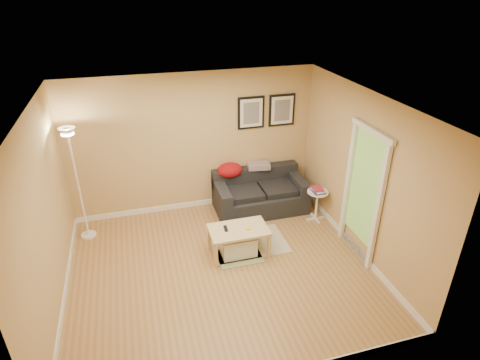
# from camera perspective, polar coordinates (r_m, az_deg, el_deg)

# --- Properties ---
(floor) EXTENTS (4.50, 4.50, 0.00)m
(floor) POSITION_cam_1_polar(r_m,az_deg,el_deg) (6.28, -2.77, -12.67)
(floor) COLOR #A47C46
(floor) RESTS_ON ground
(ceiling) EXTENTS (4.50, 4.50, 0.00)m
(ceiling) POSITION_cam_1_polar(r_m,az_deg,el_deg) (5.02, -3.44, 10.74)
(ceiling) COLOR white
(ceiling) RESTS_ON wall_back
(wall_back) EXTENTS (4.50, 0.00, 4.50)m
(wall_back) POSITION_cam_1_polar(r_m,az_deg,el_deg) (7.31, -6.66, 5.17)
(wall_back) COLOR tan
(wall_back) RESTS_ON ground
(wall_front) EXTENTS (4.50, 0.00, 4.50)m
(wall_front) POSITION_cam_1_polar(r_m,az_deg,el_deg) (3.97, 3.79, -16.05)
(wall_front) COLOR tan
(wall_front) RESTS_ON ground
(wall_left) EXTENTS (0.00, 4.00, 4.00)m
(wall_left) POSITION_cam_1_polar(r_m,az_deg,el_deg) (5.57, -26.32, -5.17)
(wall_left) COLOR tan
(wall_left) RESTS_ON ground
(wall_right) EXTENTS (0.00, 4.00, 4.00)m
(wall_right) POSITION_cam_1_polar(r_m,az_deg,el_deg) (6.35, 17.10, 0.56)
(wall_right) COLOR tan
(wall_right) RESTS_ON ground
(baseboard_back) EXTENTS (4.50, 0.02, 0.10)m
(baseboard_back) POSITION_cam_1_polar(r_m,az_deg,el_deg) (7.85, -6.16, -3.34)
(baseboard_back) COLOR white
(baseboard_back) RESTS_ON ground
(baseboard_left) EXTENTS (0.02, 4.00, 0.10)m
(baseboard_left) POSITION_cam_1_polar(r_m,az_deg,el_deg) (6.27, -23.83, -14.89)
(baseboard_left) COLOR white
(baseboard_left) RESTS_ON ground
(baseboard_right) EXTENTS (0.02, 4.00, 0.10)m
(baseboard_right) POSITION_cam_1_polar(r_m,az_deg,el_deg) (6.97, 15.64, -8.67)
(baseboard_right) COLOR white
(baseboard_right) RESTS_ON ground
(sofa) EXTENTS (1.70, 0.90, 0.75)m
(sofa) POSITION_cam_1_polar(r_m,az_deg,el_deg) (7.55, 2.94, -1.72)
(sofa) COLOR black
(sofa) RESTS_ON ground
(red_throw) EXTENTS (0.48, 0.36, 0.28)m
(red_throw) POSITION_cam_1_polar(r_m,az_deg,el_deg) (7.48, -1.48, 1.42)
(red_throw) COLOR maroon
(red_throw) RESTS_ON sofa
(plaid_throw) EXTENTS (0.45, 0.32, 0.10)m
(plaid_throw) POSITION_cam_1_polar(r_m,az_deg,el_deg) (7.64, 2.69, 2.07)
(plaid_throw) COLOR tan
(plaid_throw) RESTS_ON sofa
(framed_print_left) EXTENTS (0.50, 0.04, 0.60)m
(framed_print_left) POSITION_cam_1_polar(r_m,az_deg,el_deg) (7.35, 1.59, 9.61)
(framed_print_left) COLOR black
(framed_print_left) RESTS_ON wall_back
(framed_print_right) EXTENTS (0.50, 0.04, 0.60)m
(framed_print_right) POSITION_cam_1_polar(r_m,az_deg,el_deg) (7.55, 6.01, 9.94)
(framed_print_right) COLOR black
(framed_print_right) RESTS_ON wall_back
(area_rug) EXTENTS (1.25, 0.85, 0.01)m
(area_rug) POSITION_cam_1_polar(r_m,az_deg,el_deg) (6.79, 1.23, -9.05)
(area_rug) COLOR beige
(area_rug) RESTS_ON ground
(green_runner) EXTENTS (0.70, 0.50, 0.01)m
(green_runner) POSITION_cam_1_polar(r_m,az_deg,el_deg) (6.51, -0.10, -10.88)
(green_runner) COLOR #668C4C
(green_runner) RESTS_ON ground
(coffee_table) EXTENTS (0.98, 0.65, 0.46)m
(coffee_table) POSITION_cam_1_polar(r_m,az_deg,el_deg) (6.46, -0.20, -8.72)
(coffee_table) COLOR #DFC988
(coffee_table) RESTS_ON ground
(remote_control) EXTENTS (0.06, 0.16, 0.02)m
(remote_control) POSITION_cam_1_polar(r_m,az_deg,el_deg) (6.32, -2.06, -6.95)
(remote_control) COLOR black
(remote_control) RESTS_ON coffee_table
(tape_roll) EXTENTS (0.07, 0.07, 0.03)m
(tape_roll) POSITION_cam_1_polar(r_m,az_deg,el_deg) (6.30, 1.15, -6.97)
(tape_roll) COLOR yellow
(tape_roll) RESTS_ON coffee_table
(storage_bin) EXTENTS (0.57, 0.42, 0.35)m
(storage_bin) POSITION_cam_1_polar(r_m,az_deg,el_deg) (6.48, -0.32, -9.21)
(storage_bin) COLOR white
(storage_bin) RESTS_ON ground
(side_table) EXTENTS (0.38, 0.38, 0.58)m
(side_table) POSITION_cam_1_polar(r_m,az_deg,el_deg) (7.40, 10.91, -3.60)
(side_table) COLOR white
(side_table) RESTS_ON ground
(book_stack) EXTENTS (0.20, 0.26, 0.08)m
(book_stack) POSITION_cam_1_polar(r_m,az_deg,el_deg) (7.23, 11.09, -1.39)
(book_stack) COLOR #303491
(book_stack) RESTS_ON side_table
(floor_lamp) EXTENTS (0.26, 0.26, 1.98)m
(floor_lamp) POSITION_cam_1_polar(r_m,az_deg,el_deg) (7.00, -22.09, -1.10)
(floor_lamp) COLOR white
(floor_lamp) RESTS_ON ground
(doorway) EXTENTS (0.12, 1.01, 2.13)m
(doorway) POSITION_cam_1_polar(r_m,az_deg,el_deg) (6.34, 17.08, -2.30)
(doorway) COLOR white
(doorway) RESTS_ON ground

